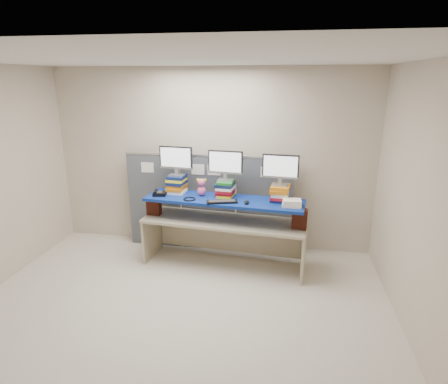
% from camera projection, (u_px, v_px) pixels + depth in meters
% --- Properties ---
extents(room, '(5.00, 4.00, 2.80)m').
position_uv_depth(room, '(173.00, 199.00, 3.95)').
color(room, beige).
rests_on(room, ground).
extents(cubicle_partition, '(2.60, 0.06, 1.53)m').
position_uv_depth(cubicle_partition, '(208.00, 203.00, 5.81)').
color(cubicle_partition, '#454A52').
rests_on(cubicle_partition, ground).
extents(desk, '(2.36, 0.89, 0.70)m').
position_uv_depth(desk, '(224.00, 229.00, 5.33)').
color(desk, tan).
rests_on(desk, ground).
extents(brick_pier_left, '(0.21, 0.13, 0.27)m').
position_uv_depth(brick_pier_left, '(154.00, 206.00, 5.47)').
color(brick_pier_left, maroon).
rests_on(brick_pier_left, desk).
extents(brick_pier_right, '(0.21, 0.13, 0.27)m').
position_uv_depth(brick_pier_right, '(300.00, 219.00, 4.95)').
color(brick_pier_right, maroon).
rests_on(brick_pier_right, desk).
extents(blue_board, '(2.26, 0.76, 0.04)m').
position_uv_depth(blue_board, '(224.00, 200.00, 5.21)').
color(blue_board, navy).
rests_on(blue_board, brick_pier_left).
extents(book_stack_left, '(0.27, 0.32, 0.26)m').
position_uv_depth(book_stack_left, '(177.00, 184.00, 5.46)').
color(book_stack_left, white).
rests_on(book_stack_left, blue_board).
extents(book_stack_center, '(0.28, 0.31, 0.23)m').
position_uv_depth(book_stack_center, '(225.00, 188.00, 5.28)').
color(book_stack_center, '#FFF622').
rests_on(book_stack_center, blue_board).
extents(book_stack_right, '(0.28, 0.32, 0.22)m').
position_uv_depth(book_stack_right, '(280.00, 193.00, 5.09)').
color(book_stack_right, '#122051').
rests_on(book_stack_right, blue_board).
extents(monitor_left, '(0.49, 0.16, 0.43)m').
position_uv_depth(monitor_left, '(176.00, 159.00, 5.35)').
color(monitor_left, '#959599').
rests_on(monitor_left, book_stack_left).
extents(monitor_center, '(0.49, 0.16, 0.43)m').
position_uv_depth(monitor_center, '(225.00, 164.00, 5.18)').
color(monitor_center, '#959599').
rests_on(monitor_center, book_stack_center).
extents(monitor_right, '(0.49, 0.16, 0.43)m').
position_uv_depth(monitor_right, '(280.00, 168.00, 4.99)').
color(monitor_right, '#959599').
rests_on(monitor_right, book_stack_right).
extents(keyboard, '(0.43, 0.24, 0.03)m').
position_uv_depth(keyboard, '(222.00, 202.00, 5.05)').
color(keyboard, black).
rests_on(keyboard, blue_board).
extents(mouse, '(0.08, 0.13, 0.04)m').
position_uv_depth(mouse, '(247.00, 202.00, 5.00)').
color(mouse, black).
rests_on(mouse, blue_board).
extents(desk_phone, '(0.21, 0.19, 0.08)m').
position_uv_depth(desk_phone, '(159.00, 193.00, 5.35)').
color(desk_phone, black).
rests_on(desk_phone, blue_board).
extents(headset, '(0.21, 0.21, 0.02)m').
position_uv_depth(headset, '(189.00, 199.00, 5.17)').
color(headset, black).
rests_on(headset, blue_board).
extents(plush_toy, '(0.15, 0.11, 0.25)m').
position_uv_depth(plush_toy, '(202.00, 187.00, 5.31)').
color(plush_toy, '#ED5A92').
rests_on(plush_toy, blue_board).
extents(binder_stack, '(0.26, 0.20, 0.09)m').
position_uv_depth(binder_stack, '(292.00, 203.00, 4.89)').
color(binder_stack, white).
rests_on(binder_stack, blue_board).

